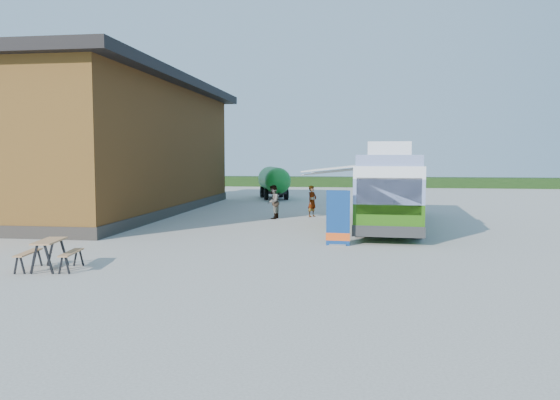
% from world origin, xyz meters
% --- Properties ---
extents(ground, '(100.00, 100.00, 0.00)m').
position_xyz_m(ground, '(0.00, 0.00, 0.00)').
color(ground, '#BCB7AD').
rests_on(ground, ground).
extents(barn, '(9.60, 21.20, 7.50)m').
position_xyz_m(barn, '(-10.50, 10.00, 3.59)').
color(barn, brown).
rests_on(barn, ground).
extents(hedge, '(40.00, 3.00, 1.00)m').
position_xyz_m(hedge, '(8.00, 38.00, 0.50)').
color(hedge, '#264419').
rests_on(hedge, ground).
extents(bus, '(3.21, 12.25, 3.73)m').
position_xyz_m(bus, '(4.65, 6.31, 1.78)').
color(bus, '#347313').
rests_on(bus, ground).
extents(awning, '(2.75, 4.19, 0.51)m').
position_xyz_m(awning, '(2.30, 6.12, 2.72)').
color(awning, white).
rests_on(awning, ground).
extents(banner, '(0.86, 0.21, 1.97)m').
position_xyz_m(banner, '(2.57, 0.13, 0.81)').
color(banner, navy).
rests_on(banner, ground).
extents(picnic_table, '(1.66, 1.52, 0.84)m').
position_xyz_m(picnic_table, '(-5.25, -5.19, 0.63)').
color(picnic_table, tan).
rests_on(picnic_table, ground).
extents(person_a, '(0.65, 0.71, 1.63)m').
position_xyz_m(person_a, '(0.86, 9.27, 0.82)').
color(person_a, '#999999').
rests_on(person_a, ground).
extents(person_b, '(0.75, 0.91, 1.71)m').
position_xyz_m(person_b, '(-1.02, 8.01, 0.86)').
color(person_b, '#999999').
rests_on(person_b, ground).
extents(slurry_tanker, '(3.10, 6.19, 2.36)m').
position_xyz_m(slurry_tanker, '(-3.04, 21.17, 1.36)').
color(slurry_tanker, '#178229').
rests_on(slurry_tanker, ground).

